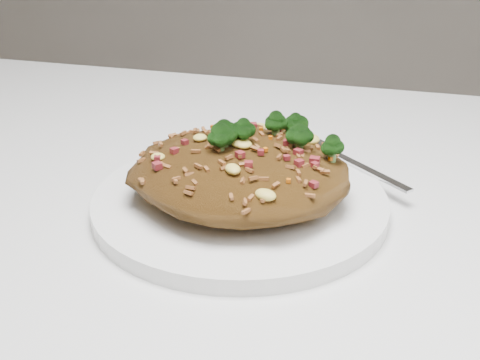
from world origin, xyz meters
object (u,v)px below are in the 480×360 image
dining_table (111,300)px  fork (351,162)px  plate (240,203)px  fried_rice (241,163)px

dining_table → fork: bearing=32.1°
dining_table → plate: size_ratio=4.83×
fried_rice → fork: bearing=47.0°
dining_table → plate: plate is taller
fried_rice → plate: bearing=-137.4°
dining_table → fried_rice: size_ratio=6.54×
plate → fork: fork is taller
fork → fried_rice: bearing=-91.7°
fork → plate: bearing=-91.8°
fried_rice → fork: (0.08, 0.09, -0.03)m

